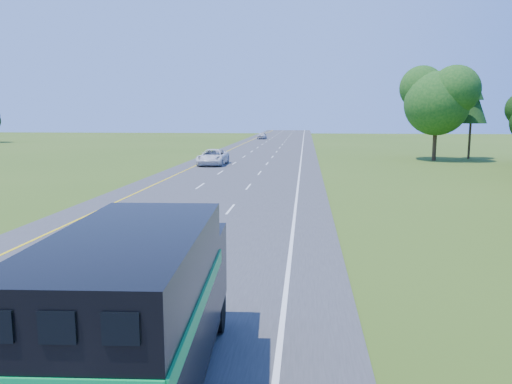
# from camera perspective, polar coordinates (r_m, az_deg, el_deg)

# --- Properties ---
(road) EXTENTS (15.00, 260.00, 0.04)m
(road) POSITION_cam_1_polar(r_m,az_deg,el_deg) (49.19, -1.39, 2.60)
(road) COLOR #38383A
(road) RESTS_ON ground
(lane_markings) EXTENTS (11.15, 260.00, 0.01)m
(lane_markings) POSITION_cam_1_polar(r_m,az_deg,el_deg) (49.19, -1.39, 2.62)
(lane_markings) COLOR yellow
(lane_markings) RESTS_ON road
(horse_truck) EXTENTS (2.82, 7.77, 3.38)m
(horse_truck) POSITION_cam_1_polar(r_m,az_deg,el_deg) (9.51, -12.92, -12.88)
(horse_truck) COLOR black
(horse_truck) RESTS_ON road
(white_suv) EXTENTS (2.81, 6.00, 1.66)m
(white_suv) POSITION_cam_1_polar(r_m,az_deg,el_deg) (53.72, -4.95, 4.00)
(white_suv) COLOR silver
(white_suv) RESTS_ON road
(far_car) EXTENTS (2.03, 4.49, 1.50)m
(far_car) POSITION_cam_1_polar(r_m,az_deg,el_deg) (111.77, 0.69, 6.46)
(far_car) COLOR #BABAC2
(far_car) RESTS_ON road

